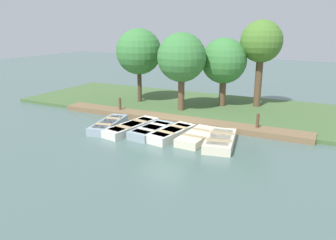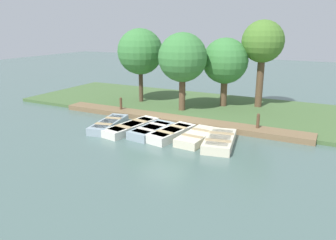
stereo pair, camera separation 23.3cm
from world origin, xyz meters
name	(u,v)px [view 1 (the left image)]	position (x,y,z in m)	size (l,w,h in m)	color
ground_plane	(164,128)	(0.00, 0.00, 0.00)	(80.00, 80.00, 0.00)	#4C6660
shore_bank	(198,106)	(-5.00, 0.00, 0.10)	(8.00, 24.00, 0.20)	#476638
dock_walkway	(174,120)	(-1.23, 0.00, 0.15)	(1.14, 14.65, 0.29)	brown
rowboat_0	(108,125)	(1.33, -2.61, 0.21)	(3.14, 1.52, 0.41)	#8C9EA8
rowboat_1	(132,127)	(1.17, -1.27, 0.20)	(3.46, 1.51, 0.41)	silver
rowboat_2	(152,130)	(1.21, -0.07, 0.21)	(2.72, 1.40, 0.42)	#8C9EA8
rowboat_3	(172,133)	(1.16, 1.02, 0.22)	(2.91, 1.49, 0.44)	silver
rowboat_4	(197,136)	(1.02, 2.29, 0.19)	(2.75, 1.25, 0.39)	beige
rowboat_5	(220,141)	(1.14, 3.44, 0.21)	(2.96, 1.70, 0.43)	beige
mooring_post_near	(120,106)	(-1.36, -3.71, 0.53)	(0.16, 0.16, 1.04)	brown
mooring_post_far	(258,123)	(-1.36, 4.58, 0.53)	(0.16, 0.16, 1.04)	brown
park_tree_far_left	(139,52)	(-4.17, -3.99, 3.55)	(3.01, 3.01, 5.07)	#4C3828
park_tree_left	(182,58)	(-3.26, -0.48, 3.38)	(2.92, 2.92, 4.87)	brown
park_tree_center	(224,61)	(-5.49, 1.44, 3.06)	(2.86, 2.86, 4.52)	brown
park_tree_right	(261,43)	(-6.30, 3.51, 4.20)	(2.58, 2.58, 5.59)	brown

